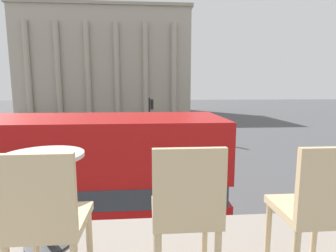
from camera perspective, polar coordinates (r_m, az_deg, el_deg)
cafe_dining_table at (r=2.25m, az=-25.27°, el=-10.37°), size 0.60×0.60×0.73m
cafe_chair_0 at (r=1.65m, az=-25.07°, el=-17.87°), size 0.40×0.40×0.91m
cafe_chair_1 at (r=1.62m, az=3.96°, el=-17.57°), size 0.40×0.40×0.91m
cafe_chair_2 at (r=1.86m, az=29.62°, el=-15.17°), size 0.40×0.40×0.91m
plaza_building_left at (r=51.45m, az=-12.95°, el=13.13°), size 29.94×13.50×18.30m
traffic_light_near at (r=13.57m, az=-21.07°, el=-2.87°), size 0.42×0.24×3.24m
traffic_light_mid at (r=18.54m, az=-3.83°, el=1.87°), size 0.42×0.24×3.93m
pedestrian_yellow at (r=21.25m, az=-2.47°, el=-1.61°), size 0.32×0.32×1.70m
pedestrian_red at (r=21.50m, az=13.51°, el=-1.86°), size 0.32×0.32×1.62m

